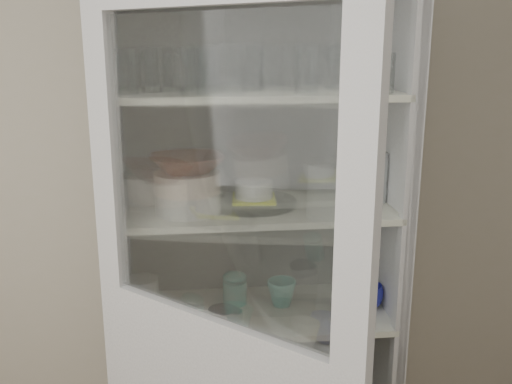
% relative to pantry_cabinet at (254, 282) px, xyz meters
% --- Properties ---
extents(wall_back, '(3.60, 0.02, 2.60)m').
position_rel_pantry_cabinet_xyz_m(wall_back, '(-0.20, 0.16, 0.36)').
color(wall_back, '#AEA48F').
rests_on(wall_back, ground).
extents(pantry_cabinet, '(1.00, 0.45, 2.10)m').
position_rel_pantry_cabinet_xyz_m(pantry_cabinet, '(0.00, 0.00, 0.00)').
color(pantry_cabinet, '#BABABA').
rests_on(pantry_cabinet, floor).
extents(tumbler_0, '(0.09, 0.09, 0.14)m').
position_rel_pantry_cabinet_xyz_m(tumbler_0, '(-0.41, -0.17, 0.79)').
color(tumbler_0, silver).
rests_on(tumbler_0, shelf_glass).
extents(tumbler_1, '(0.08, 0.08, 0.14)m').
position_rel_pantry_cabinet_xyz_m(tumbler_1, '(-0.17, -0.20, 0.79)').
color(tumbler_1, silver).
rests_on(tumbler_1, shelf_glass).
extents(tumbler_2, '(0.09, 0.09, 0.14)m').
position_rel_pantry_cabinet_xyz_m(tumbler_2, '(-0.22, -0.19, 0.79)').
color(tumbler_2, silver).
rests_on(tumbler_2, shelf_glass).
extents(tumbler_3, '(0.10, 0.10, 0.16)m').
position_rel_pantry_cabinet_xyz_m(tumbler_3, '(-0.09, -0.22, 0.80)').
color(tumbler_3, silver).
rests_on(tumbler_3, shelf_glass).
extents(tumbler_4, '(0.08, 0.08, 0.15)m').
position_rel_pantry_cabinet_xyz_m(tumbler_4, '(0.14, -0.20, 0.80)').
color(tumbler_4, silver).
rests_on(tumbler_4, shelf_glass).
extents(tumbler_5, '(0.08, 0.08, 0.13)m').
position_rel_pantry_cabinet_xyz_m(tumbler_5, '(0.40, -0.20, 0.78)').
color(tumbler_5, silver).
rests_on(tumbler_5, shelf_glass).
extents(tumbler_6, '(0.08, 0.08, 0.14)m').
position_rel_pantry_cabinet_xyz_m(tumbler_6, '(0.30, -0.19, 0.79)').
color(tumbler_6, silver).
rests_on(tumbler_6, shelf_glass).
extents(tumbler_7, '(0.09, 0.09, 0.15)m').
position_rel_pantry_cabinet_xyz_m(tumbler_7, '(-0.34, -0.07, 0.79)').
color(tumbler_7, silver).
rests_on(tumbler_7, shelf_glass).
extents(tumbler_8, '(0.07, 0.07, 0.15)m').
position_rel_pantry_cabinet_xyz_m(tumbler_8, '(-0.22, -0.05, 0.79)').
color(tumbler_8, silver).
rests_on(tumbler_8, shelf_glass).
extents(tumbler_9, '(0.08, 0.08, 0.13)m').
position_rel_pantry_cabinet_xyz_m(tumbler_9, '(-0.29, -0.08, 0.78)').
color(tumbler_9, silver).
rests_on(tumbler_9, shelf_glass).
extents(tumbler_10, '(0.08, 0.08, 0.12)m').
position_rel_pantry_cabinet_xyz_m(tumbler_10, '(-0.15, -0.07, 0.78)').
color(tumbler_10, silver).
rests_on(tumbler_10, shelf_glass).
extents(tumbler_11, '(0.10, 0.10, 0.15)m').
position_rel_pantry_cabinet_xyz_m(tumbler_11, '(-0.01, -0.07, 0.80)').
color(tumbler_11, silver).
rests_on(tumbler_11, shelf_glass).
extents(goblet_0, '(0.07, 0.07, 0.15)m').
position_rel_pantry_cabinet_xyz_m(goblet_0, '(-0.41, 0.06, 0.80)').
color(goblet_0, silver).
rests_on(goblet_0, shelf_glass).
extents(goblet_1, '(0.07, 0.07, 0.15)m').
position_rel_pantry_cabinet_xyz_m(goblet_1, '(-0.20, 0.06, 0.80)').
color(goblet_1, silver).
rests_on(goblet_1, shelf_glass).
extents(goblet_2, '(0.08, 0.08, 0.17)m').
position_rel_pantry_cabinet_xyz_m(goblet_2, '(0.29, 0.02, 0.81)').
color(goblet_2, silver).
rests_on(goblet_2, shelf_glass).
extents(goblet_3, '(0.07, 0.07, 0.16)m').
position_rel_pantry_cabinet_xyz_m(goblet_3, '(0.30, 0.06, 0.80)').
color(goblet_3, silver).
rests_on(goblet_3, shelf_glass).
extents(plate_stack_front, '(0.22, 0.22, 0.07)m').
position_rel_pantry_cabinet_xyz_m(plate_stack_front, '(-0.24, -0.12, 0.36)').
color(plate_stack_front, silver).
rests_on(plate_stack_front, shelf_plates).
extents(plate_stack_back, '(0.19, 0.19, 0.10)m').
position_rel_pantry_cabinet_xyz_m(plate_stack_back, '(-0.41, 0.05, 0.37)').
color(plate_stack_back, silver).
rests_on(plate_stack_back, shelf_plates).
extents(cream_bowl, '(0.24, 0.24, 0.07)m').
position_rel_pantry_cabinet_xyz_m(cream_bowl, '(-0.24, -0.12, 0.43)').
color(cream_bowl, '#F6DEC7').
rests_on(cream_bowl, plate_stack_front).
extents(terracotta_bowl, '(0.28, 0.28, 0.06)m').
position_rel_pantry_cabinet_xyz_m(terracotta_bowl, '(-0.24, -0.12, 0.49)').
color(terracotta_bowl, '#55271A').
rests_on(terracotta_bowl, cream_bowl).
extents(glass_platter, '(0.35, 0.35, 0.02)m').
position_rel_pantry_cabinet_xyz_m(glass_platter, '(-0.01, -0.06, 0.33)').
color(glass_platter, silver).
rests_on(glass_platter, shelf_plates).
extents(yellow_trivet, '(0.16, 0.16, 0.01)m').
position_rel_pantry_cabinet_xyz_m(yellow_trivet, '(-0.01, -0.06, 0.34)').
color(yellow_trivet, yellow).
rests_on(yellow_trivet, glass_platter).
extents(white_ramekin, '(0.14, 0.14, 0.06)m').
position_rel_pantry_cabinet_xyz_m(white_ramekin, '(-0.01, -0.06, 0.38)').
color(white_ramekin, silver).
rests_on(white_ramekin, yellow_trivet).
extents(grey_bowl_stack, '(0.14, 0.14, 0.18)m').
position_rel_pantry_cabinet_xyz_m(grey_bowl_stack, '(0.41, -0.05, 0.41)').
color(grey_bowl_stack, '#AFB5B5').
rests_on(grey_bowl_stack, shelf_plates).
extents(mug_blue, '(0.14, 0.14, 0.09)m').
position_rel_pantry_cabinet_xyz_m(mug_blue, '(0.41, -0.10, -0.03)').
color(mug_blue, '#192A9F').
rests_on(mug_blue, shelf_mugs).
extents(mug_teal, '(0.11, 0.11, 0.10)m').
position_rel_pantry_cabinet_xyz_m(mug_teal, '(0.10, -0.04, -0.03)').
color(mug_teal, '#29776B').
rests_on(mug_teal, shelf_mugs).
extents(mug_white, '(0.12, 0.12, 0.09)m').
position_rel_pantry_cabinet_xyz_m(mug_white, '(0.31, -0.15, -0.03)').
color(mug_white, silver).
rests_on(mug_white, shelf_mugs).
extents(teal_jar, '(0.09, 0.09, 0.11)m').
position_rel_pantry_cabinet_xyz_m(teal_jar, '(-0.07, -0.01, -0.03)').
color(teal_jar, '#29776B').
rests_on(teal_jar, shelf_mugs).
extents(measuring_cups, '(0.10, 0.10, 0.04)m').
position_rel_pantry_cabinet_xyz_m(measuring_cups, '(-0.13, -0.14, -0.06)').
color(measuring_cups, '#A6A6B0').
rests_on(measuring_cups, shelf_mugs).
extents(white_canister, '(0.15, 0.15, 0.14)m').
position_rel_pantry_cabinet_xyz_m(white_canister, '(-0.41, -0.06, -0.01)').
color(white_canister, silver).
rests_on(white_canister, shelf_mugs).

